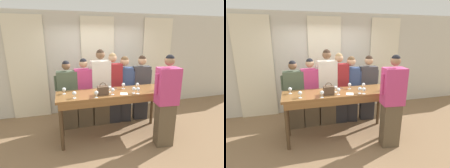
% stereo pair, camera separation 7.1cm
% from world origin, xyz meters
% --- Properties ---
extents(ground_plane, '(18.00, 18.00, 0.00)m').
position_xyz_m(ground_plane, '(0.00, 0.00, 0.00)').
color(ground_plane, '#846647').
extents(wall_back, '(12.00, 0.06, 2.80)m').
position_xyz_m(wall_back, '(0.00, 1.59, 1.40)').
color(wall_back, beige).
rests_on(wall_back, ground_plane).
extents(curtain_panel_left, '(0.93, 0.03, 2.69)m').
position_xyz_m(curtain_panel_left, '(-1.87, 1.53, 1.34)').
color(curtain_panel_left, '#EFE5C6').
rests_on(curtain_panel_left, ground_plane).
extents(curtain_panel_center, '(0.93, 0.03, 2.69)m').
position_xyz_m(curtain_panel_center, '(0.00, 1.53, 1.34)').
color(curtain_panel_center, '#EFE5C6').
rests_on(curtain_panel_center, ground_plane).
extents(curtain_panel_right, '(0.93, 0.03, 2.69)m').
position_xyz_m(curtain_panel_right, '(1.87, 1.53, 1.34)').
color(curtain_panel_right, '#EFE5C6').
rests_on(curtain_panel_right, ground_plane).
extents(tasting_bar, '(2.33, 0.67, 1.03)m').
position_xyz_m(tasting_bar, '(0.00, -0.02, 0.91)').
color(tasting_bar, brown).
rests_on(tasting_bar, ground_plane).
extents(wine_bottle, '(0.07, 0.07, 0.34)m').
position_xyz_m(wine_bottle, '(1.02, -0.12, 1.16)').
color(wine_bottle, black).
rests_on(wine_bottle, tasting_bar).
extents(handbag, '(0.20, 0.15, 0.25)m').
position_xyz_m(handbag, '(-0.24, -0.13, 1.12)').
color(handbag, brown).
rests_on(handbag, tasting_bar).
extents(wine_glass_front_left, '(0.08, 0.08, 0.14)m').
position_xyz_m(wine_glass_front_left, '(0.28, 0.14, 1.13)').
color(wine_glass_front_left, white).
rests_on(wine_glass_front_left, tasting_bar).
extents(wine_glass_front_mid, '(0.08, 0.08, 0.14)m').
position_xyz_m(wine_glass_front_mid, '(-0.07, -0.01, 1.12)').
color(wine_glass_front_mid, white).
rests_on(wine_glass_front_mid, tasting_bar).
extents(wine_glass_front_right, '(0.08, 0.08, 0.14)m').
position_xyz_m(wine_glass_front_right, '(0.59, 0.06, 1.12)').
color(wine_glass_front_right, white).
rests_on(wine_glass_front_right, tasting_bar).
extents(wine_glass_center_left, '(0.08, 0.08, 0.14)m').
position_xyz_m(wine_glass_center_left, '(-0.05, -0.18, 1.13)').
color(wine_glass_center_left, white).
rests_on(wine_glass_center_left, tasting_bar).
extents(wine_glass_center_mid, '(0.08, 0.08, 0.14)m').
position_xyz_m(wine_glass_center_mid, '(-0.40, -0.27, 1.13)').
color(wine_glass_center_mid, white).
rests_on(wine_glass_center_mid, tasting_bar).
extents(wine_glass_center_right, '(0.08, 0.08, 0.14)m').
position_xyz_m(wine_glass_center_right, '(0.39, -0.22, 1.12)').
color(wine_glass_center_right, white).
rests_on(wine_glass_center_right, tasting_bar).
extents(wine_glass_back_left, '(0.08, 0.08, 0.14)m').
position_xyz_m(wine_glass_back_left, '(-1.00, 0.12, 1.13)').
color(wine_glass_back_left, white).
rests_on(wine_glass_back_left, tasting_bar).
extents(wine_glass_back_mid, '(0.08, 0.08, 0.14)m').
position_xyz_m(wine_glass_back_mid, '(0.46, -0.27, 1.13)').
color(wine_glass_back_mid, white).
rests_on(wine_glass_back_mid, tasting_bar).
extents(wine_glass_back_right, '(0.08, 0.08, 0.14)m').
position_xyz_m(wine_glass_back_right, '(1.05, -0.22, 1.13)').
color(wine_glass_back_right, white).
rests_on(wine_glass_back_right, tasting_bar).
extents(wine_glass_near_host, '(0.08, 0.08, 0.14)m').
position_xyz_m(wine_glass_near_host, '(-0.81, -0.19, 1.13)').
color(wine_glass_near_host, white).
rests_on(wine_glass_near_host, tasting_bar).
extents(napkin, '(0.19, 0.19, 0.00)m').
position_xyz_m(napkin, '(0.18, -0.20, 1.03)').
color(napkin, white).
rests_on(napkin, tasting_bar).
extents(pen, '(0.07, 0.14, 0.01)m').
position_xyz_m(pen, '(0.11, 0.25, 1.04)').
color(pen, '#193399').
rests_on(pen, tasting_bar).
extents(guest_olive_jacket, '(0.57, 0.25, 1.64)m').
position_xyz_m(guest_olive_jacket, '(-0.92, 0.62, 0.82)').
color(guest_olive_jacket, brown).
rests_on(guest_olive_jacket, ground_plane).
extents(guest_pink_top, '(0.54, 0.25, 1.68)m').
position_xyz_m(guest_pink_top, '(-0.53, 0.62, 0.86)').
color(guest_pink_top, brown).
rests_on(guest_pink_top, ground_plane).
extents(guest_cream_sweater, '(0.57, 0.26, 1.88)m').
position_xyz_m(guest_cream_sweater, '(-0.13, 0.62, 0.96)').
color(guest_cream_sweater, brown).
rests_on(guest_cream_sweater, ground_plane).
extents(guest_striped_shirt, '(0.57, 0.26, 1.79)m').
position_xyz_m(guest_striped_shirt, '(0.17, 0.62, 0.91)').
color(guest_striped_shirt, '#28282D').
rests_on(guest_striped_shirt, ground_plane).
extents(guest_navy_coat, '(0.54, 0.32, 1.70)m').
position_xyz_m(guest_navy_coat, '(0.48, 0.62, 0.88)').
color(guest_navy_coat, '#28282D').
rests_on(guest_navy_coat, ground_plane).
extents(guest_beige_cap, '(0.55, 0.28, 1.71)m').
position_xyz_m(guest_beige_cap, '(0.94, 0.62, 0.89)').
color(guest_beige_cap, '#28282D').
rests_on(guest_beige_cap, ground_plane).
extents(host_pouring, '(0.53, 0.31, 1.85)m').
position_xyz_m(host_pouring, '(0.91, -0.61, 0.93)').
color(host_pouring, brown).
rests_on(host_pouring, ground_plane).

